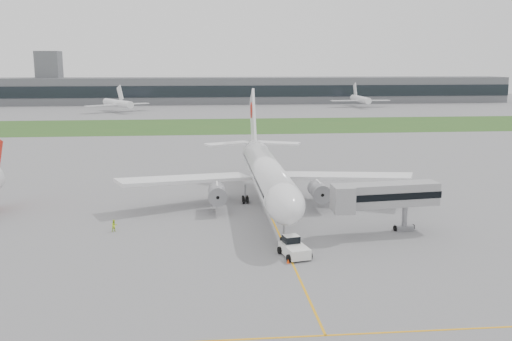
{
  "coord_description": "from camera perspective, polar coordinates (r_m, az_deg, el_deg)",
  "views": [
    {
      "loc": [
        -10.38,
        -84.59,
        23.29
      ],
      "look_at": [
        -1.91,
        2.0,
        6.4
      ],
      "focal_mm": 40.0,
      "sensor_mm": 36.0,
      "label": 1
    }
  ],
  "objects": [
    {
      "name": "safety_cone_left",
      "position": [
        67.32,
        3.23,
        -9.04
      ],
      "size": [
        0.37,
        0.37,
        0.51
      ],
      "primitive_type": "cone",
      "color": "#F0410C",
      "rests_on": "ground"
    },
    {
      "name": "control_tower",
      "position": [
        327.28,
        -19.77,
        6.27
      ],
      "size": [
        12.0,
        12.0,
        56.0
      ],
      "primitive_type": null,
      "color": "slate",
      "rests_on": "ground"
    },
    {
      "name": "grass_strip",
      "position": [
        206.18,
        -2.67,
        4.49
      ],
      "size": [
        600.0,
        50.0,
        0.02
      ],
      "primitive_type": "cube",
      "color": "#2A5A21",
      "rests_on": "ground"
    },
    {
      "name": "ground_crew_near",
      "position": [
        71.31,
        2.87,
        -7.36
      ],
      "size": [
        0.71,
        0.55,
        1.71
      ],
      "primitive_type": "imported",
      "rotation": [
        0.0,
        0.0,
        3.39
      ],
      "color": "#DEFF2A",
      "rests_on": "ground"
    },
    {
      "name": "ground",
      "position": [
        88.35,
        1.36,
        -4.3
      ],
      "size": [
        600.0,
        600.0,
        0.0
      ],
      "primitive_type": "plane",
      "color": "gray",
      "rests_on": "ground"
    },
    {
      "name": "jet_bridge",
      "position": [
        78.85,
        12.35,
        -2.5
      ],
      "size": [
        15.31,
        5.96,
        7.1
      ],
      "rotation": [
        0.0,
        0.0,
        0.11
      ],
      "color": "gray",
      "rests_on": "ground"
    },
    {
      "name": "terminal_building",
      "position": [
        315.06,
        -3.73,
        8.0
      ],
      "size": [
        320.0,
        22.3,
        14.0
      ],
      "color": "slate",
      "rests_on": "ground"
    },
    {
      "name": "pushback_tug",
      "position": [
        69.58,
        3.79,
        -7.67
      ],
      "size": [
        3.83,
        4.94,
        2.3
      ],
      "rotation": [
        0.0,
        0.0,
        0.22
      ],
      "color": "white",
      "rests_on": "ground"
    },
    {
      "name": "safety_cone_right",
      "position": [
        70.07,
        3.7,
        -8.19
      ],
      "size": [
        0.45,
        0.45,
        0.61
      ],
      "primitive_type": "cone",
      "color": "#F0410C",
      "rests_on": "ground"
    },
    {
      "name": "airliner",
      "position": [
        91.77,
        1.01,
        -0.09
      ],
      "size": [
        48.13,
        53.95,
        17.88
      ],
      "color": "white",
      "rests_on": "ground"
    },
    {
      "name": "ground_crew_far",
      "position": [
        81.3,
        -13.99,
        -5.38
      ],
      "size": [
        1.04,
        1.0,
        1.69
      ],
      "primitive_type": "imported",
      "rotation": [
        0.0,
        0.0,
        0.63
      ],
      "color": "#D0F629",
      "rests_on": "ground"
    },
    {
      "name": "distant_aircraft_left",
      "position": [
        268.64,
        -13.61,
        5.71
      ],
      "size": [
        39.51,
        38.4,
        11.48
      ],
      "primitive_type": null,
      "rotation": [
        0.0,
        0.0,
        0.56
      ],
      "color": "white",
      "rests_on": "ground"
    },
    {
      "name": "apron_markings",
      "position": [
        83.58,
        1.78,
        -5.2
      ],
      "size": [
        70.0,
        70.0,
        0.04
      ],
      "primitive_type": null,
      "color": "orange",
      "rests_on": "ground"
    },
    {
      "name": "distant_aircraft_right",
      "position": [
        293.33,
        10.38,
        6.26
      ],
      "size": [
        30.31,
        26.87,
        11.4
      ],
      "primitive_type": null,
      "rotation": [
        0.0,
        0.0,
        0.02
      ],
      "color": "white",
      "rests_on": "ground"
    }
  ]
}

